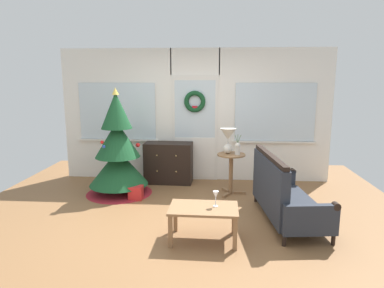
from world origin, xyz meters
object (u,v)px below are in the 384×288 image
christmas_tree (118,154)px  settee_sofa (282,195)px  side_table (231,166)px  table_lamp (228,137)px  dresser_cabinet (169,163)px  coffee_table (204,212)px  flower_vase (238,148)px  wine_glass (216,195)px  gift_box (136,193)px

christmas_tree → settee_sofa: size_ratio=1.08×
settee_sofa → side_table: size_ratio=2.38×
settee_sofa → table_lamp: size_ratio=3.85×
dresser_cabinet → coffee_table: 2.48m
dresser_cabinet → settee_sofa: size_ratio=0.54×
flower_vase → wine_glass: (-0.36, -1.68, -0.26)m
table_lamp → wine_glass: 1.84m
table_lamp → gift_box: size_ratio=1.97×
christmas_tree → side_table: bearing=3.0°
wine_glass → dresser_cabinet: bearing=111.3°
settee_sofa → wine_glass: settee_sofa is taller
wine_glass → flower_vase: bearing=77.9°
side_table → flower_vase: size_ratio=2.03×
side_table → table_lamp: table_lamp is taller
dresser_cabinet → coffee_table: dresser_cabinet is taller
side_table → table_lamp: 0.50m
side_table → flower_vase: (0.10, -0.06, 0.32)m
christmas_tree → wine_glass: 2.35m
coffee_table → gift_box: coffee_table is taller
coffee_table → gift_box: size_ratio=3.81×
christmas_tree → table_lamp: size_ratio=4.17×
coffee_table → gift_box: (-1.18, 1.39, -0.25)m
settee_sofa → side_table: bearing=121.4°
dresser_cabinet → table_lamp: bearing=-26.3°
christmas_tree → table_lamp: 1.92m
gift_box → christmas_tree: bearing=141.7°
settee_sofa → table_lamp: (-0.73, 1.13, 0.62)m
dresser_cabinet → wine_glass: dresser_cabinet is taller
dresser_cabinet → settee_sofa: 2.49m
side_table → gift_box: size_ratio=3.18×
table_lamp → wine_glass: (-0.20, -1.78, -0.42)m
side_table → dresser_cabinet: bearing=153.3°
settee_sofa → wine_glass: bearing=-145.3°
flower_vase → coffee_table: 1.85m
table_lamp → side_table: bearing=-33.7°
dresser_cabinet → side_table: bearing=-26.7°
christmas_tree → side_table: (1.95, 0.10, -0.19)m
coffee_table → christmas_tree: bearing=132.7°
side_table → table_lamp: bearing=146.3°
settee_sofa → table_lamp: table_lamp is taller
christmas_tree → dresser_cabinet: (0.78, 0.69, -0.31)m
flower_vase → gift_box: 1.86m
settee_sofa → coffee_table: bearing=-147.6°
christmas_tree → coffee_table: 2.30m
christmas_tree → table_lamp: (1.89, 0.14, 0.30)m
flower_vase → wine_glass: flower_vase is taller
gift_box → side_table: bearing=13.9°
settee_sofa → gift_box: 2.38m
settee_sofa → gift_box: settee_sofa is taller
christmas_tree → flower_vase: size_ratio=5.24×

